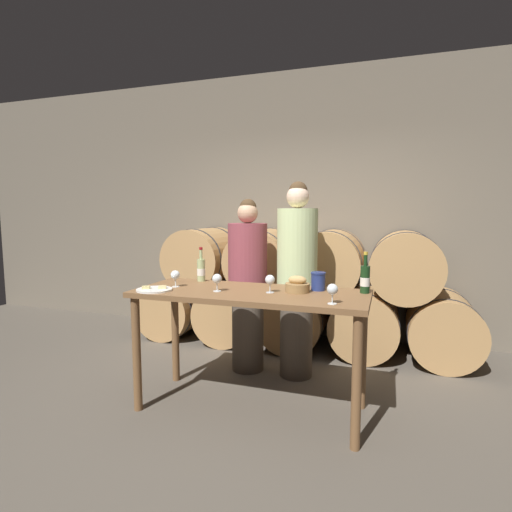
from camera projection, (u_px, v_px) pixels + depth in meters
ground_plane at (250, 408)px, 3.09m from camera, size 10.00×10.00×0.00m
stone_wall_back at (307, 205)px, 4.91m from camera, size 10.00×0.12×3.20m
barrel_stack at (296, 291)px, 4.50m from camera, size 3.76×0.85×1.33m
tasting_table at (250, 307)px, 3.01m from camera, size 1.75×0.70×0.93m
person_left at (248, 285)px, 3.79m from camera, size 0.37×0.37×1.64m
person_right at (297, 279)px, 3.63m from camera, size 0.36×0.36×1.79m
wine_bottle_red at (365, 279)px, 2.91m from camera, size 0.07×0.07×0.30m
wine_bottle_white at (201, 270)px, 3.41m from camera, size 0.07×0.07×0.29m
blue_crock at (318, 280)px, 3.01m from camera, size 0.11×0.11×0.14m
bread_basket at (297, 286)px, 2.95m from camera, size 0.18×0.18×0.12m
cheese_plate at (154, 289)px, 3.01m from camera, size 0.27×0.27×0.04m
wine_glass_far_left at (175, 275)px, 3.15m from camera, size 0.07×0.07×0.13m
wine_glass_left at (217, 279)px, 2.97m from camera, size 0.07×0.07×0.13m
wine_glass_center at (270, 280)px, 2.92m from camera, size 0.07×0.07×0.13m
wine_glass_right at (332, 290)px, 2.56m from camera, size 0.07×0.07×0.13m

